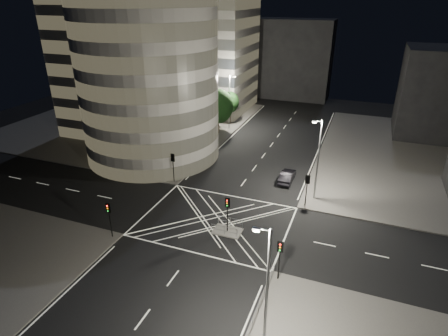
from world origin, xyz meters
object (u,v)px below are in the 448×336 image
at_px(street_lamp_right_near, 266,287).
at_px(traffic_signal_nl, 109,214).
at_px(traffic_signal_island, 227,208).
at_px(central_island, 227,231).
at_px(traffic_signal_fl, 173,162).
at_px(traffic_signal_nr, 280,253).
at_px(sedan, 287,176).
at_px(street_lamp_right_far, 318,158).
at_px(street_lamp_left_near, 185,131).
at_px(traffic_signal_fr, 307,185).
at_px(street_lamp_left_far, 230,100).

bearing_deg(street_lamp_right_near, traffic_signal_nl, 158.45).
bearing_deg(traffic_signal_island, central_island, 0.00).
height_order(traffic_signal_fl, traffic_signal_nl, same).
bearing_deg(traffic_signal_nr, traffic_signal_nl, 180.00).
relative_size(traffic_signal_fl, sedan, 0.86).
bearing_deg(street_lamp_right_far, traffic_signal_nr, -92.30).
height_order(street_lamp_right_far, street_lamp_right_near, same).
bearing_deg(street_lamp_left_near, traffic_signal_fr, -15.92).
height_order(traffic_signal_fl, traffic_signal_nr, same).
height_order(traffic_signal_nr, traffic_signal_island, same).
xyz_separation_m(central_island, street_lamp_right_near, (7.44, -12.50, 5.47)).
bearing_deg(street_lamp_left_near, traffic_signal_nl, -88.06).
height_order(traffic_signal_nl, traffic_signal_island, same).
xyz_separation_m(traffic_signal_nr, street_lamp_left_far, (-18.24, 36.80, 2.63)).
relative_size(traffic_signal_island, street_lamp_right_far, 0.40).
bearing_deg(central_island, street_lamp_right_far, 54.70).
bearing_deg(traffic_signal_island, street_lamp_right_far, 54.70).
distance_m(traffic_signal_nl, street_lamp_right_near, 19.78).
xyz_separation_m(street_lamp_left_near, street_lamp_right_near, (18.87, -26.00, 0.00)).
height_order(traffic_signal_nr, street_lamp_left_near, street_lamp_left_near).
bearing_deg(street_lamp_left_far, traffic_signal_island, -70.05).
xyz_separation_m(traffic_signal_fl, street_lamp_right_near, (18.24, -20.80, 2.63)).
bearing_deg(traffic_signal_nl, sedan, 53.79).
bearing_deg(traffic_signal_fl, traffic_signal_nr, -37.69).
bearing_deg(street_lamp_right_far, central_island, -125.30).
xyz_separation_m(traffic_signal_nl, street_lamp_left_far, (-0.64, 36.80, 2.63)).
height_order(central_island, traffic_signal_fl, traffic_signal_fl).
relative_size(street_lamp_right_near, sedan, 2.15).
bearing_deg(traffic_signal_fr, street_lamp_right_far, 73.89).
distance_m(street_lamp_left_near, street_lamp_right_far, 19.11).
xyz_separation_m(traffic_signal_fl, traffic_signal_nl, (0.00, -13.60, 0.00)).
distance_m(traffic_signal_fr, street_lamp_right_far, 3.48).
distance_m(central_island, traffic_signal_nr, 9.08).
bearing_deg(traffic_signal_nr, central_island, 142.07).
bearing_deg(street_lamp_left_near, sedan, 2.04).
xyz_separation_m(traffic_signal_island, sedan, (3.35, 14.03, -2.15)).
xyz_separation_m(traffic_signal_nl, street_lamp_right_near, (18.24, -7.20, 2.63)).
xyz_separation_m(traffic_signal_fr, street_lamp_right_far, (0.64, 2.20, 2.63)).
distance_m(traffic_signal_fr, traffic_signal_island, 10.73).
height_order(traffic_signal_nl, traffic_signal_fr, same).
bearing_deg(street_lamp_right_near, traffic_signal_nr, 95.04).
distance_m(traffic_signal_fl, traffic_signal_nr, 22.24).
relative_size(traffic_signal_fl, street_lamp_right_near, 0.40).
xyz_separation_m(traffic_signal_fr, sedan, (-3.45, 5.73, -2.15)).
height_order(street_lamp_left_far, street_lamp_right_far, same).
distance_m(street_lamp_right_near, sedan, 27.26).
height_order(traffic_signal_fr, street_lamp_left_near, street_lamp_left_near).
distance_m(traffic_signal_fr, street_lamp_right_near, 20.97).
relative_size(traffic_signal_nr, street_lamp_right_near, 0.40).
height_order(traffic_signal_fl, street_lamp_right_far, street_lamp_right_far).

